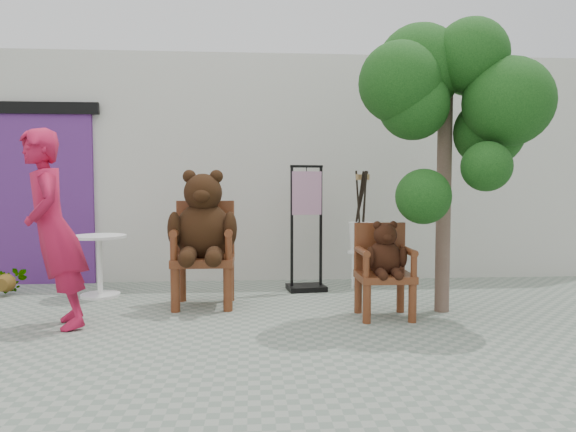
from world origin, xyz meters
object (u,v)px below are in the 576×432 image
object	(u,v)px
display_stand	(306,242)
tree	(452,93)
chair_big	(203,230)
chair_small	(384,260)
cafe_table	(100,258)
person	(53,230)
stool_bucket	(360,236)

from	to	relation	value
display_stand	tree	xyz separation A→B (m)	(1.26, -1.29, 1.58)
chair_big	chair_small	size ratio (longest dim) A/B	1.54
tree	display_stand	bearing A→B (deg)	134.32
chair_small	cafe_table	bearing A→B (deg)	159.66
person	display_stand	size ratio (longest dim) A/B	1.17
stool_bucket	tree	xyz separation A→B (m)	(0.57, -1.43, 1.52)
chair_small	stool_bucket	distance (m)	1.44
person	cafe_table	bearing A→B (deg)	155.81
chair_small	tree	world-z (taller)	tree
tree	chair_big	bearing A→B (deg)	166.91
chair_big	display_stand	xyz separation A→B (m)	(1.16, 0.73, -0.22)
cafe_table	chair_big	bearing A→B (deg)	-23.78
stool_bucket	tree	distance (m)	2.16
chair_big	tree	world-z (taller)	tree
stool_bucket	cafe_table	bearing A→B (deg)	-174.04
chair_small	person	size ratio (longest dim) A/B	0.53
chair_small	cafe_table	size ratio (longest dim) A/B	1.33
chair_small	tree	xyz separation A→B (m)	(0.64, 0.01, 1.60)
person	display_stand	bearing A→B (deg)	97.99
chair_small	cafe_table	distance (m)	3.22
person	chair_big	bearing A→B (deg)	97.86
display_stand	tree	size ratio (longest dim) A/B	0.52
cafe_table	stool_bucket	size ratio (longest dim) A/B	0.48
tree	cafe_table	bearing A→B (deg)	163.16
display_stand	chair_big	bearing A→B (deg)	-155.57
chair_small	person	bearing A→B (deg)	-176.38
chair_big	person	world-z (taller)	person
chair_big	display_stand	bearing A→B (deg)	31.93
person	stool_bucket	bearing A→B (deg)	93.97
cafe_table	display_stand	bearing A→B (deg)	4.36
chair_small	display_stand	size ratio (longest dim) A/B	0.62
cafe_table	display_stand	xyz separation A→B (m)	(2.40, 0.18, 0.14)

